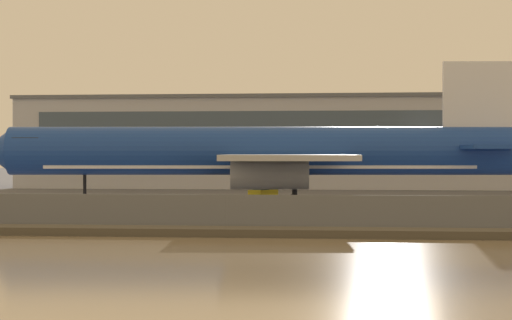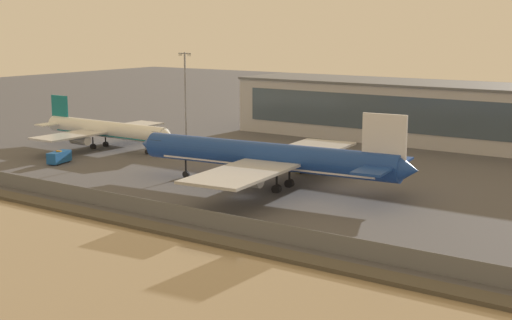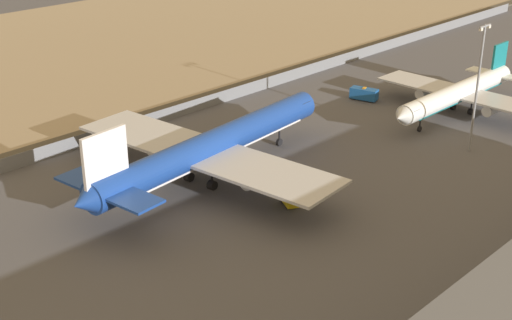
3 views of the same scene
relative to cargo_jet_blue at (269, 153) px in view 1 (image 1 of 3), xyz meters
name	(u,v)px [view 1 (image 1 of 3)]	position (x,y,z in m)	size (l,w,h in m)	color
ground_plane	(254,215)	(-0.41, -7.70, -5.08)	(500.00, 500.00, 0.00)	#4C4C51
shoreline_seawall	(216,232)	(-0.41, -28.20, -4.83)	(320.00, 3.00, 0.50)	#474238
perimeter_fence	(227,212)	(-0.41, -23.70, -3.91)	(280.00, 0.10, 2.34)	slate
cargo_jet_blue	(269,153)	(0.00, 0.00, 0.00)	(50.13, 43.80, 13.32)	#193D93
baggage_tug	(263,194)	(-1.98, 13.51, -4.28)	(2.94, 3.58, 1.80)	yellow
terminal_building	(359,142)	(7.41, 58.89, 1.61)	(99.04, 20.37, 13.36)	#B2B2B7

